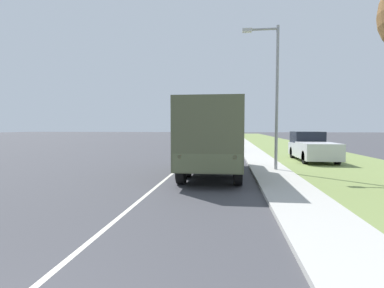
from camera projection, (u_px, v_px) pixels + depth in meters
ground_plane at (210, 143)px, 41.29m from camera, size 180.00×180.00×0.00m
lane_centre_stripe at (210, 143)px, 41.29m from camera, size 0.12×120.00×0.00m
sidewalk_right at (243, 142)px, 40.74m from camera, size 1.80×120.00×0.12m
grass_strip_right at (276, 143)px, 40.22m from camera, size 7.00×120.00×0.02m
military_truck at (213, 136)px, 12.98m from camera, size 2.37×7.23×3.15m
car_nearest_ahead at (224, 143)px, 26.13m from camera, size 1.76×4.81×1.60m
car_second_ahead at (223, 138)px, 38.43m from camera, size 1.84×4.59×1.55m
pickup_truck at (312, 147)px, 18.79m from camera, size 1.99×5.07×1.80m
lamp_post at (272, 84)px, 13.92m from camera, size 1.69×0.24×6.67m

